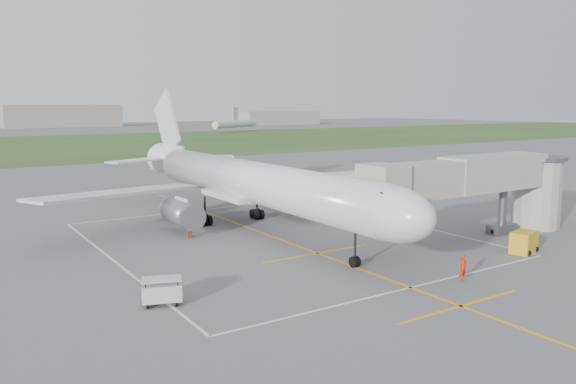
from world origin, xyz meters
TOP-DOWN VIEW (x-y plane):
  - ground at (0.00, 0.00)m, footprint 700.00×700.00m
  - grass_strip at (0.00, 130.00)m, footprint 700.00×120.00m
  - apron_markings at (0.00, -5.82)m, footprint 28.20×60.00m
  - airliner at (-0.00, 0.75)m, footprint 38.93×46.75m
  - jet_bridge at (15.72, -13.50)m, footprint 23.40×5.00m
  - gpu_unit at (13.67, -18.69)m, footprint 2.54×2.04m
  - baggage_cart at (-14.32, -14.30)m, footprint 2.58×2.04m
  - ramp_worker_nose at (3.80, -20.93)m, footprint 0.67×0.45m
  - ramp_worker_wing at (-6.14, 0.72)m, footprint 0.97×1.00m
  - distant_aircraft at (-1.99, 174.48)m, footprint 214.57×28.12m

SIDE VIEW (x-z plane):
  - ground at x=0.00m, z-range 0.00..0.00m
  - apron_markings at x=0.00m, z-range 0.00..0.01m
  - grass_strip at x=0.00m, z-range 0.00..0.02m
  - baggage_cart at x=-14.32m, z-range 0.02..1.59m
  - ramp_worker_wing at x=-6.14m, z-range 0.00..1.62m
  - gpu_unit at x=13.67m, z-range -0.01..1.68m
  - ramp_worker_nose at x=3.80m, z-range 0.00..1.84m
  - distant_aircraft at x=-1.99m, z-range -0.84..8.01m
  - airliner at x=0.00m, z-range -2.37..11.15m
  - jet_bridge at x=15.72m, z-range 1.14..8.34m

